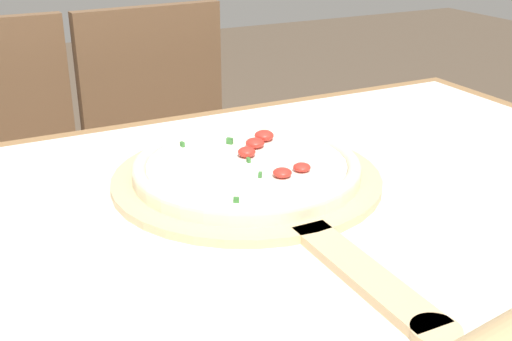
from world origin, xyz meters
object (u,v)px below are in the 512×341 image
chair_right (170,161)px  pizza (247,166)px  pizza_peel (254,185)px  chair_left (4,191)px

chair_right → pizza: bearing=-103.3°
pizza_peel → pizza: pizza is taller
pizza_peel → chair_right: size_ratio=0.69×
pizza → chair_left: size_ratio=0.37×
chair_left → pizza_peel: bearing=-67.8°
pizza → chair_left: chair_left is taller
pizza → chair_left: bearing=112.9°
pizza_peel → pizza: bearing=88.8°
chair_left → chair_right: bearing=-0.0°
pizza → chair_left: 0.79m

